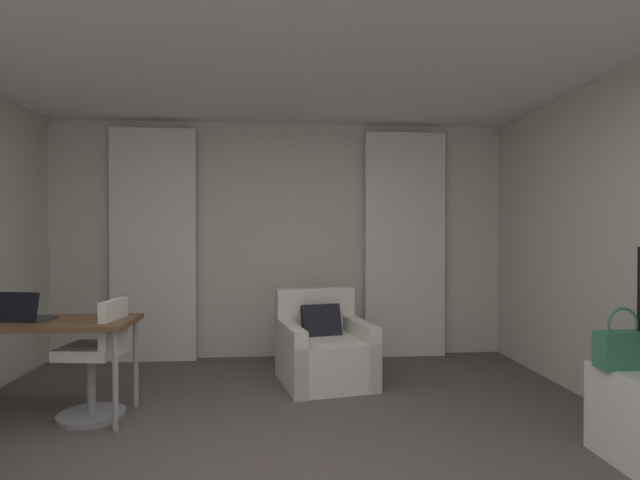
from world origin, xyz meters
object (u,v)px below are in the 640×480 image
(armchair, at_px, (324,352))
(desk_chair, at_px, (97,365))
(desk, at_px, (41,330))
(laptop, at_px, (25,315))
(handbag_primary, at_px, (622,348))

(armchair, distance_m, desk_chair, 1.91)
(desk, bearing_deg, laptop, -177.77)
(armchair, bearing_deg, laptop, -161.38)
(handbag_primary, bearing_deg, armchair, 134.48)
(armchair, relative_size, handbag_primary, 2.61)
(laptop, bearing_deg, desk, 2.23)
(desk_chair, distance_m, laptop, 0.63)
(armchair, xyz_separation_m, desk_chair, (-1.76, -0.75, 0.11))
(armchair, bearing_deg, desk, -160.61)
(desk, relative_size, laptop, 3.58)
(armchair, xyz_separation_m, laptop, (-2.26, -0.76, 0.50))
(desk_chair, height_order, laptop, laptop)
(armchair, height_order, laptop, laptop)
(desk_chair, bearing_deg, laptop, -178.34)
(handbag_primary, bearing_deg, laptop, 166.63)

